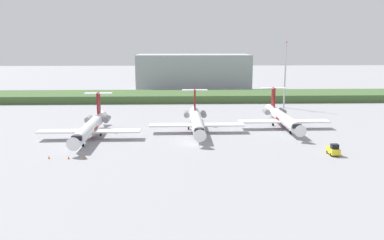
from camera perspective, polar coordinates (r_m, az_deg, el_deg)
ground_plane at (r=115.98m, az=-0.33°, el=0.32°), size 500.00×500.00×0.00m
grass_berm at (r=151.51m, az=-0.75°, el=3.38°), size 320.00×20.00×2.70m
regional_jet_nearest at (r=94.67m, az=-14.13°, el=-0.92°), size 22.81×31.00×9.00m
regional_jet_second at (r=98.51m, az=0.64°, el=-0.11°), size 22.81×31.00×9.00m
regional_jet_third at (r=105.41m, az=12.63°, el=0.36°), size 22.81×31.00×9.00m
antenna_mast at (r=135.82m, az=12.97°, el=5.45°), size 4.40×0.50×21.60m
distant_hangar at (r=177.39m, az=0.18°, el=6.66°), size 48.41×20.28×15.95m
baggage_tug at (r=82.81m, az=19.34°, el=-4.01°), size 1.72×3.20×2.30m
safety_cone_front_marker at (r=80.48m, az=-19.54°, el=-4.99°), size 0.44×0.44×0.55m
safety_cone_mid_marker at (r=79.15m, az=-17.03°, el=-5.10°), size 0.44×0.44×0.55m
safety_cone_rear_marker at (r=78.78m, az=-14.88°, el=-5.06°), size 0.44×0.44×0.55m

